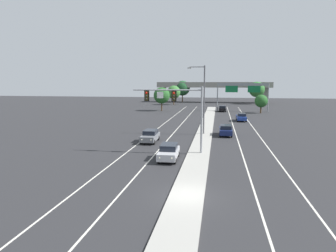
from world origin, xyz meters
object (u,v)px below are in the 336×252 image
Objects in this scene: overhead_signal_mast at (179,105)px; street_lamp_median at (203,96)px; tree_far_right_c at (261,101)px; tree_far_right_b at (257,89)px; highway_sign_gantry at (243,88)px; tree_far_left_c at (183,88)px; car_oncoming_grey at (150,136)px; tree_far_left_a at (162,96)px; car_receding_blue at (241,117)px; car_receding_navy at (226,130)px; car_oncoming_silver at (169,152)px; tree_far_left_b at (174,92)px; car_receding_black at (222,108)px.

overhead_signal_mast is 12.43m from street_lamp_median.
tree_far_right_c is 31.48m from tree_far_right_b.
highway_sign_gantry is 38.55m from tree_far_left_c.
tree_far_right_b reaches higher than highway_sign_gantry.
tree_far_left_c is at bearing 93.67° from car_oncoming_grey.
tree_far_left_a is (-10.88, 47.33, -1.22)m from overhead_signal_mast.
car_receding_blue is at bearing -71.03° from tree_far_left_c.
tree_far_left_a reaches higher than car_receding_navy.
tree_far_left_c reaches higher than tree_far_left_a.
car_oncoming_silver is at bearing -102.03° from highway_sign_gantry.
car_oncoming_grey is at bearing -81.31° from tree_far_left_a.
street_lamp_median is 16.16m from car_oncoming_silver.
car_receding_blue is at bearing -63.87° from tree_far_left_b.
tree_far_right_b is at bearing 76.55° from street_lamp_median.
car_receding_blue is at bearing -42.83° from tree_far_left_a.
car_oncoming_grey is at bearing -133.34° from street_lamp_median.
car_receding_blue is 0.55× the size of tree_far_left_c.
overhead_signal_mast is 1.71× the size of car_receding_black.
tree_far_left_c is (-26.73, 5.16, 0.23)m from tree_far_right_b.
car_receding_navy is (6.00, 14.88, 0.00)m from car_oncoming_silver.
tree_far_right_c is (25.60, -1.78, -1.10)m from tree_far_left_a.
car_receding_navy is 37.68m from highway_sign_gantry.
car_receding_black is at bearing 84.60° from street_lamp_median.
tree_far_left_c reaches higher than tree_far_right_b.
tree_far_right_c reaches higher than car_receding_black.
tree_far_left_a is (-19.68, 18.24, 3.31)m from car_receding_blue.
tree_far_left_a reaches higher than tree_far_right_c.
car_receding_blue is 0.57× the size of tree_far_right_b.
tree_far_left_b is (-12.73, 56.84, -1.55)m from street_lamp_median.
tree_far_left_b reaches higher than car_oncoming_silver.
street_lamp_median is at bearing -112.34° from car_receding_blue.
tree_far_right_b is (21.82, 71.34, 4.29)m from car_oncoming_grey.
overhead_signal_mast is 0.94× the size of tree_far_left_c.
street_lamp_median is 2.23× the size of car_receding_black.
highway_sign_gantry reaches higher than tree_far_left_b.
highway_sign_gantry is at bearing -103.95° from tree_far_right_b.
tree_far_left_a is (-16.16, -0.77, 3.31)m from car_receding_black.
car_receding_blue is at bearing 60.59° from car_oncoming_grey.
car_receding_blue is at bearing 73.54° from car_oncoming_silver.
tree_far_left_b is (-19.63, 40.03, 3.43)m from car_receding_blue.
highway_sign_gantry reaches higher than tree_far_right_c.
car_oncoming_silver is at bearing -81.95° from tree_far_left_b.
highway_sign_gantry is (1.60, 19.86, 5.34)m from car_receding_blue.
tree_far_left_c reaches higher than tree_far_left_b.
tree_far_left_b is (-6.35, 63.60, 3.43)m from car_oncoming_grey.
car_oncoming_silver is at bearing -96.63° from car_receding_black.
car_receding_navy is at bearing -100.47° from tree_far_right_b.
car_receding_black is at bearing 2.72° from tree_far_left_a.
highway_sign_gantry reaches higher than car_oncoming_silver.
car_receding_black is 0.55× the size of tree_far_left_c.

